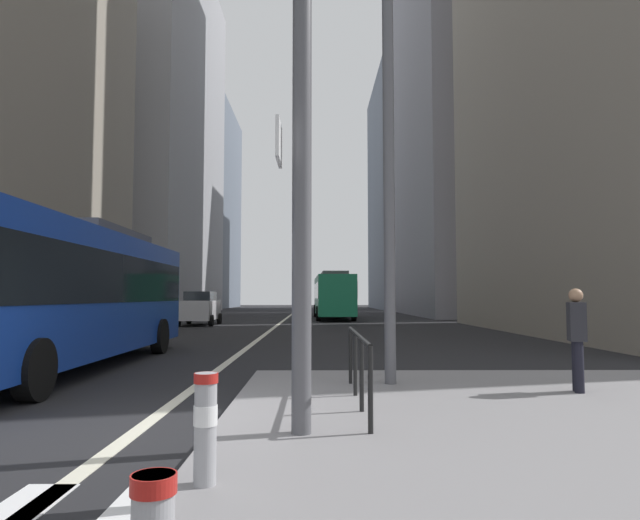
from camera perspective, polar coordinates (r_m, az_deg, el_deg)
The scene contains 17 objects.
ground_plane at distance 27.53m, azimuth -5.08°, elevation -7.20°, with size 160.00×160.00×0.00m, color black.
median_island at distance 7.37m, azimuth 27.31°, elevation -15.73°, with size 9.00×10.00×0.15m, color gray.
lane_centre_line at distance 37.50m, azimuth -3.85°, elevation -6.29°, with size 0.20×80.00×0.01m, color beige.
office_tower_left_mid at distance 60.06m, azimuth -18.53°, elevation 12.28°, with size 13.78×25.25×36.13m, color #9E9EA3.
office_tower_left_far at distance 85.21m, azimuth -12.85°, elevation 5.21°, with size 11.43×20.28×29.65m, color slate.
office_tower_right_mid at distance 56.60m, azimuth 15.67°, elevation 19.69°, with size 12.58×20.97×48.12m, color gray.
office_tower_right_far at distance 77.85m, azimuth 10.57°, elevation 6.61°, with size 13.28×20.56×31.19m, color slate.
city_bus_blue_oncoming at distance 13.78m, azimuth -24.84°, elevation -2.67°, with size 2.80×11.55×3.40m.
city_bus_red_receding at distance 41.19m, azimuth 1.35°, elevation -3.52°, with size 2.90×11.71×3.40m.
car_oncoming_mid at distance 32.93m, azimuth -12.26°, elevation -4.85°, with size 2.08×4.14×1.94m.
car_receding_near at distance 61.99m, azimuth 1.15°, elevation -4.39°, with size 2.17×4.33×1.94m.
car_receding_far at distance 67.24m, azimuth 0.54°, elevation -4.34°, with size 2.06×4.51×1.94m.
traffic_signal_gantry at distance 7.04m, azimuth -20.23°, elevation 17.00°, with size 6.34×0.65×6.00m.
street_lamp_post at distance 10.40m, azimuth 7.03°, elevation 16.69°, with size 5.50×0.32×8.00m.
bollard_left at distance 4.73m, azimuth -11.71°, elevation -16.05°, with size 0.20×0.20×0.89m.
pedestrian_railing at distance 8.00m, azimuth 3.95°, elevation -9.51°, with size 0.06×3.56×0.98m.
pedestrian_waiting at distance 9.74m, azimuth 24.93°, elevation -6.98°, with size 0.33×0.43×1.63m.
Camera 1 is at (2.19, -7.40, 1.65)m, focal length 31.09 mm.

